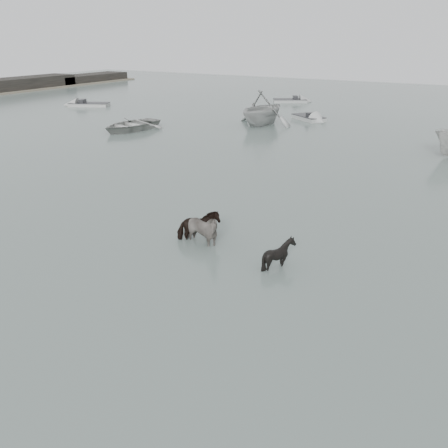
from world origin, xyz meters
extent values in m
plane|color=#4B5954|center=(0.00, 0.00, 0.00)|extent=(140.00, 140.00, 0.00)
imported|color=black|center=(0.04, 2.15, 0.79)|extent=(1.95, 1.06, 1.58)
imported|color=black|center=(-0.21, 2.48, 0.67)|extent=(1.50, 1.62, 1.33)
imported|color=black|center=(3.25, 2.04, 0.60)|extent=(1.36, 1.29, 1.21)
imported|color=#A6A6A2|center=(-16.62, 17.36, 0.55)|extent=(4.46, 5.76, 1.10)
imported|color=#AAACA9|center=(-8.30, 24.98, 1.53)|extent=(5.73, 6.42, 3.07)
cube|color=black|center=(-50.00, 45.00, 0.75)|extent=(4.50, 14.00, 1.10)
camera|label=1|loc=(8.16, -10.08, 7.13)|focal=35.00mm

